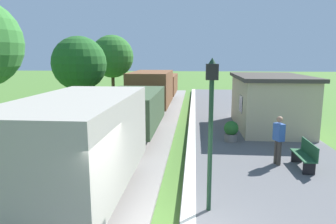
# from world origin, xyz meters

# --- Properties ---
(freight_train) EXTENTS (2.50, 26.00, 2.72)m
(freight_train) POSITION_xyz_m (-2.40, 11.34, 1.55)
(freight_train) COLOR gray
(freight_train) RESTS_ON rail_near
(station_hut) EXTENTS (3.50, 5.80, 2.78)m
(station_hut) POSITION_xyz_m (4.40, 10.82, 1.65)
(station_hut) COLOR tan
(station_hut) RESTS_ON platform_slab
(bench_near_hut) EXTENTS (0.42, 1.50, 0.91)m
(bench_near_hut) POSITION_xyz_m (4.25, 4.79, 0.72)
(bench_near_hut) COLOR #1E4C2D
(bench_near_hut) RESTS_ON platform_slab
(bench_down_platform) EXTENTS (0.42, 1.50, 0.91)m
(bench_down_platform) POSITION_xyz_m (4.25, 14.89, 0.72)
(bench_down_platform) COLOR #1E4C2D
(bench_down_platform) RESTS_ON platform_slab
(person_waiting) EXTENTS (0.35, 0.44, 1.71)m
(person_waiting) POSITION_xyz_m (3.42, 5.10, 1.18)
(person_waiting) COLOR #38332D
(person_waiting) RESTS_ON platform_slab
(potted_planter) EXTENTS (0.64, 0.64, 0.92)m
(potted_planter) POSITION_xyz_m (2.15, 7.98, 0.72)
(potted_planter) COLOR slate
(potted_planter) RESTS_ON platform_slab
(lamp_post_near) EXTENTS (0.28, 0.28, 3.70)m
(lamp_post_near) POSITION_xyz_m (0.89, 1.61, 2.80)
(lamp_post_near) COLOR #193823
(lamp_post_near) RESTS_ON platform_slab
(tree_field_left) EXTENTS (3.31, 3.31, 5.21)m
(tree_field_left) POSITION_xyz_m (-6.56, 12.99, 3.54)
(tree_field_left) COLOR #4C3823
(tree_field_left) RESTS_ON ground
(tree_field_distant) EXTENTS (3.61, 3.61, 5.79)m
(tree_field_distant) POSITION_xyz_m (-6.54, 20.63, 3.97)
(tree_field_distant) COLOR #4C3823
(tree_field_distant) RESTS_ON ground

